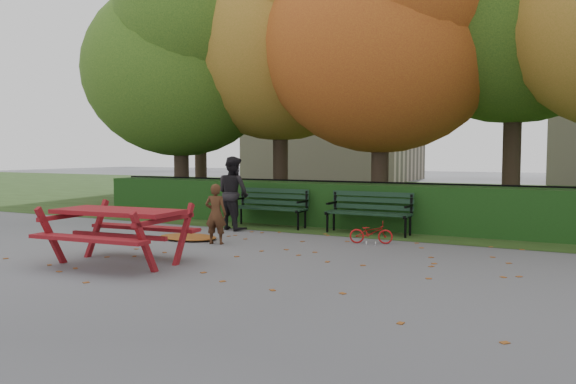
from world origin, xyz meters
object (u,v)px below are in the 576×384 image
at_px(tree_b, 287,22).
at_px(adult, 233,193).
at_px(tree_f, 204,42).
at_px(child, 216,214).
at_px(tree_a, 184,55).
at_px(bench_right, 370,209).
at_px(tree_c, 392,25).
at_px(picnic_table, 118,222).
at_px(bicycle, 371,232).
at_px(bench_left, 270,204).

relative_size(tree_b, adult, 5.39).
height_order(tree_f, child, tree_f).
relative_size(tree_a, adult, 4.59).
distance_m(tree_b, bench_right, 6.76).
distance_m(tree_c, picnic_table, 8.53).
height_order(tree_b, adult, tree_b).
xyz_separation_m(tree_b, adult, (0.64, -3.85, -4.59)).
distance_m(tree_f, child, 11.42).
height_order(tree_a, picnic_table, tree_a).
bearing_deg(child, bench_right, -143.97).
bearing_deg(bicycle, tree_c, -6.48).
xyz_separation_m(tree_f, picnic_table, (5.88, -10.42, -5.04)).
xyz_separation_m(tree_a, picnic_table, (3.94, -6.76, -3.86)).
xyz_separation_m(picnic_table, adult, (-0.55, 4.08, 0.16)).
bearing_deg(bench_right, bench_left, 180.00).
distance_m(tree_f, bicycle, 12.31).
distance_m(bench_left, adult, 0.99).
bearing_deg(tree_a, tree_b, 23.05).
xyz_separation_m(tree_c, bench_right, (0.27, -2.26, -4.30)).
bearing_deg(bench_right, tree_f, 146.08).
height_order(tree_b, bicycle, tree_b).
xyz_separation_m(tree_b, bicycle, (4.01, -4.29, -5.19)).
distance_m(tree_b, child, 7.59).
bearing_deg(tree_a, bicycle, -24.82).
distance_m(bench_left, bicycle, 3.14).
distance_m(tree_a, adult, 5.69).
relative_size(picnic_table, bicycle, 2.60).
distance_m(tree_c, tree_f, 8.66).
relative_size(tree_a, child, 6.60).
bearing_deg(bicycle, tree_a, 46.96).
bearing_deg(tree_a, bench_right, -16.61).
height_order(tree_f, picnic_table, tree_f).
distance_m(child, adult, 2.01).
relative_size(tree_c, bench_right, 4.44).
height_order(tree_a, adult, tree_a).
relative_size(picnic_table, child, 1.85).
xyz_separation_m(bench_right, child, (-2.11, -2.63, 0.05)).
xyz_separation_m(tree_a, bench_right, (6.29, -1.88, -4.00)).
relative_size(adult, bicycle, 2.03).
relative_size(tree_b, child, 7.75).
height_order(tree_b, child, tree_b).
height_order(adult, bicycle, adult).
bearing_deg(tree_f, picnic_table, -60.56).
relative_size(tree_a, bench_left, 4.16).
bearing_deg(picnic_table, child, 79.17).
distance_m(tree_b, bench_left, 5.87).
xyz_separation_m(tree_a, adult, (3.39, -2.68, -3.70)).
height_order(tree_b, tree_f, tree_f).
relative_size(tree_b, bicycle, 10.92).
bearing_deg(adult, tree_a, -19.35).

